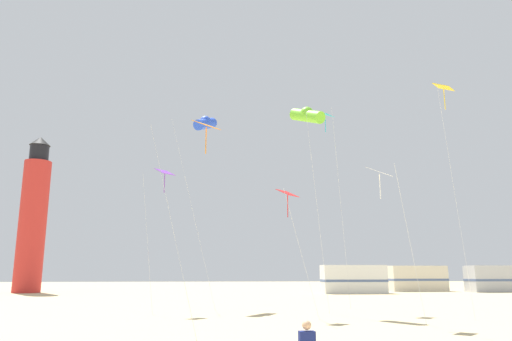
{
  "coord_description": "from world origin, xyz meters",
  "views": [
    {
      "loc": [
        -2.14,
        -6.36,
        2.18
      ],
      "look_at": [
        -0.97,
        8.79,
        5.37
      ],
      "focal_mm": 33.79,
      "sensor_mm": 36.0,
      "label": 1
    }
  ],
  "objects_px": {
    "kite_tube_lime": "(307,115)",
    "rv_van_cream": "(417,279)",
    "kite_diamond_white": "(381,177)",
    "rv_van_silver": "(497,279)",
    "kite_diamond_violet": "(164,177)",
    "kite_diamond_orange": "(204,132)",
    "kite_diamond_gold": "(444,97)",
    "kite_diamond_cyan": "(326,123)",
    "kite_diamond_scarlet": "(288,197)",
    "rv_van_white": "(353,279)",
    "kite_tube_blue": "(205,123)",
    "lighthouse_distant": "(33,217)"
  },
  "relations": [
    {
      "from": "kite_diamond_violet",
      "to": "kite_diamond_white",
      "type": "bearing_deg",
      "value": -34.4
    },
    {
      "from": "kite_diamond_white",
      "to": "kite_tube_blue",
      "type": "relative_size",
      "value": 0.53
    },
    {
      "from": "kite_diamond_gold",
      "to": "kite_diamond_scarlet",
      "type": "height_order",
      "value": "kite_diamond_gold"
    },
    {
      "from": "kite_diamond_gold",
      "to": "kite_diamond_scarlet",
      "type": "relative_size",
      "value": 1.88
    },
    {
      "from": "kite_tube_lime",
      "to": "kite_diamond_gold",
      "type": "relative_size",
      "value": 1.01
    },
    {
      "from": "kite_diamond_violet",
      "to": "kite_diamond_orange",
      "type": "height_order",
      "value": "kite_diamond_orange"
    },
    {
      "from": "kite_diamond_white",
      "to": "rv_van_silver",
      "type": "bearing_deg",
      "value": 53.43
    },
    {
      "from": "rv_van_white",
      "to": "rv_van_cream",
      "type": "relative_size",
      "value": 0.99
    },
    {
      "from": "kite_diamond_violet",
      "to": "kite_diamond_cyan",
      "type": "relative_size",
      "value": 0.65
    },
    {
      "from": "kite_diamond_gold",
      "to": "kite_diamond_orange",
      "type": "distance_m",
      "value": 12.91
    },
    {
      "from": "kite_diamond_white",
      "to": "kite_tube_blue",
      "type": "height_order",
      "value": "kite_tube_blue"
    },
    {
      "from": "kite_diamond_violet",
      "to": "rv_van_silver",
      "type": "bearing_deg",
      "value": 36.02
    },
    {
      "from": "kite_diamond_violet",
      "to": "lighthouse_distant",
      "type": "relative_size",
      "value": 0.47
    },
    {
      "from": "kite_diamond_cyan",
      "to": "rv_van_white",
      "type": "distance_m",
      "value": 23.88
    },
    {
      "from": "kite_tube_lime",
      "to": "kite_tube_blue",
      "type": "distance_m",
      "value": 7.59
    },
    {
      "from": "kite_diamond_white",
      "to": "rv_van_cream",
      "type": "height_order",
      "value": "kite_diamond_white"
    },
    {
      "from": "kite_tube_blue",
      "to": "rv_van_white",
      "type": "relative_size",
      "value": 1.93
    },
    {
      "from": "rv_van_silver",
      "to": "kite_diamond_orange",
      "type": "bearing_deg",
      "value": -137.45
    },
    {
      "from": "kite_diamond_scarlet",
      "to": "kite_tube_blue",
      "type": "height_order",
      "value": "kite_tube_blue"
    },
    {
      "from": "lighthouse_distant",
      "to": "kite_tube_lime",
      "type": "bearing_deg",
      "value": -47.52
    },
    {
      "from": "kite_diamond_white",
      "to": "lighthouse_distant",
      "type": "xyz_separation_m",
      "value": [
        -26.91,
        33.04,
        1.61
      ]
    },
    {
      "from": "kite_diamond_gold",
      "to": "kite_diamond_white",
      "type": "bearing_deg",
      "value": -152.98
    },
    {
      "from": "kite_tube_lime",
      "to": "kite_diamond_scarlet",
      "type": "relative_size",
      "value": 1.89
    },
    {
      "from": "kite_tube_lime",
      "to": "kite_diamond_scarlet",
      "type": "bearing_deg",
      "value": -119.28
    },
    {
      "from": "kite_tube_lime",
      "to": "kite_diamond_orange",
      "type": "distance_m",
      "value": 9.76
    },
    {
      "from": "kite_diamond_violet",
      "to": "kite_tube_blue",
      "type": "bearing_deg",
      "value": 58.89
    },
    {
      "from": "kite_tube_blue",
      "to": "kite_diamond_orange",
      "type": "bearing_deg",
      "value": -88.34
    },
    {
      "from": "kite_diamond_violet",
      "to": "rv_van_silver",
      "type": "xyz_separation_m",
      "value": [
        33.36,
        24.25,
        -6.05
      ]
    },
    {
      "from": "kite_diamond_violet",
      "to": "rv_van_cream",
      "type": "relative_size",
      "value": 1.21
    },
    {
      "from": "kite_diamond_violet",
      "to": "kite_diamond_gold",
      "type": "bearing_deg",
      "value": -18.25
    },
    {
      "from": "rv_van_silver",
      "to": "lighthouse_distant",
      "type": "bearing_deg",
      "value": 173.9
    },
    {
      "from": "kite_diamond_gold",
      "to": "kite_diamond_cyan",
      "type": "bearing_deg",
      "value": 126.9
    },
    {
      "from": "kite_diamond_cyan",
      "to": "rv_van_cream",
      "type": "distance_m",
      "value": 31.5
    },
    {
      "from": "kite_diamond_scarlet",
      "to": "lighthouse_distant",
      "type": "bearing_deg",
      "value": 127.88
    },
    {
      "from": "kite_diamond_cyan",
      "to": "kite_diamond_scarlet",
      "type": "distance_m",
      "value": 8.37
    },
    {
      "from": "kite_diamond_scarlet",
      "to": "kite_diamond_cyan",
      "type": "bearing_deg",
      "value": 58.4
    },
    {
      "from": "kite_tube_blue",
      "to": "rv_van_white",
      "type": "distance_m",
      "value": 25.74
    },
    {
      "from": "kite_diamond_cyan",
      "to": "rv_van_silver",
      "type": "height_order",
      "value": "kite_diamond_cyan"
    },
    {
      "from": "kite_diamond_scarlet",
      "to": "rv_van_white",
      "type": "height_order",
      "value": "kite_diamond_scarlet"
    },
    {
      "from": "kite_diamond_scarlet",
      "to": "rv_van_silver",
      "type": "xyz_separation_m",
      "value": [
        26.81,
        28.1,
        -4.38
      ]
    },
    {
      "from": "kite_diamond_scarlet",
      "to": "rv_van_white",
      "type": "bearing_deg",
      "value": 68.2
    },
    {
      "from": "rv_van_white",
      "to": "kite_diamond_gold",
      "type": "bearing_deg",
      "value": -95.67
    },
    {
      "from": "kite_diamond_cyan",
      "to": "rv_van_cream",
      "type": "height_order",
      "value": "kite_diamond_cyan"
    },
    {
      "from": "kite_diamond_violet",
      "to": "kite_tube_blue",
      "type": "distance_m",
      "value": 6.04
    },
    {
      "from": "kite_diamond_orange",
      "to": "rv_van_cream",
      "type": "xyz_separation_m",
      "value": [
        23.02,
        35.22,
        -6.3
      ]
    },
    {
      "from": "kite_diamond_cyan",
      "to": "kite_diamond_scarlet",
      "type": "height_order",
      "value": "kite_diamond_cyan"
    },
    {
      "from": "kite_diamond_scarlet",
      "to": "rv_van_cream",
      "type": "distance_m",
      "value": 36.38
    },
    {
      "from": "kite_tube_lime",
      "to": "rv_van_cream",
      "type": "height_order",
      "value": "kite_tube_lime"
    },
    {
      "from": "kite_diamond_gold",
      "to": "rv_van_white",
      "type": "distance_m",
      "value": 28.48
    },
    {
      "from": "lighthouse_distant",
      "to": "rv_van_white",
      "type": "height_order",
      "value": "lighthouse_distant"
    }
  ]
}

